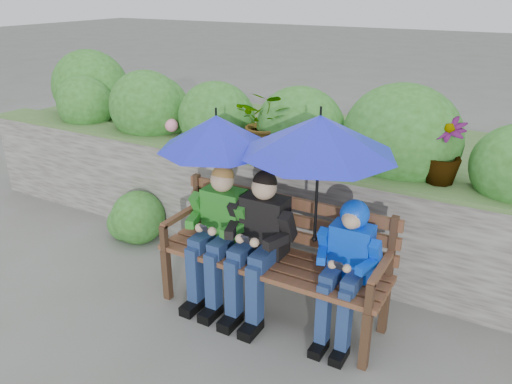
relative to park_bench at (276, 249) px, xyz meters
The scene contains 8 objects.
ground 0.63m from the park_bench, 167.38° to the left, with size 60.00×60.00×0.00m, color #5F6054.
garden_backdrop 1.68m from the park_bench, 102.54° to the left, with size 8.00×2.89×1.84m.
park_bench is the anchor object (origin of this frame).
boy_left 0.51m from the park_bench, 169.24° to the right, with size 0.52×0.60×1.20m.
boy_middle 0.18m from the park_bench, 137.56° to the right, with size 0.54×0.62×1.22m.
boy_right 0.63m from the park_bench, ahead, with size 0.46×0.56×1.12m.
umbrella_left 1.04m from the park_bench, behind, with size 0.94×0.94×0.94m.
umbrella_right 1.07m from the park_bench, ahead, with size 1.11×1.11×1.03m.
Camera 1 is at (1.87, -3.20, 2.53)m, focal length 35.00 mm.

